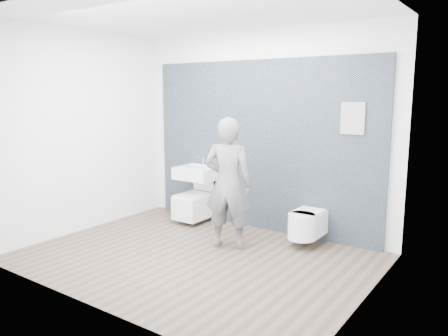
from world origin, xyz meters
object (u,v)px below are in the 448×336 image
Objects in this scene: toilet_square at (194,205)px; toilet_rounded at (306,224)px; washbasin at (197,173)px; visitor at (228,183)px.

toilet_rounded is at bearing -0.42° from toilet_square.
washbasin reaches higher than toilet_square.
visitor reaches higher than washbasin.
washbasin is 0.37× the size of visitor.
visitor is at bearing -33.22° from washbasin.
washbasin is 1.26m from visitor.
washbasin is at bearing 90.00° from toilet_square.
visitor is (1.05, -0.63, 0.56)m from toilet_square.
toilet_square is 1.34m from visitor.
toilet_rounded is (1.84, -0.08, -0.47)m from washbasin.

